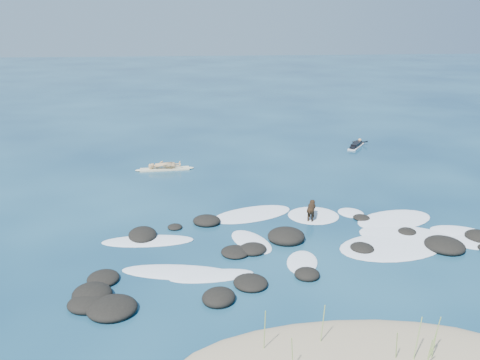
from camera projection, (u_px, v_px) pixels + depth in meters
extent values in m
plane|color=#0A2642|center=(292.00, 233.00, 20.27)|extent=(160.00, 160.00, 0.00)
cylinder|color=#89AA52|center=(429.00, 352.00, 12.45)|extent=(0.05, 0.15, 0.76)
cylinder|color=#89AA52|center=(292.00, 356.00, 12.09)|extent=(0.11, 0.10, 1.03)
cylinder|color=#89AA52|center=(434.00, 346.00, 12.50)|extent=(0.08, 0.06, 0.99)
cylinder|color=#89AA52|center=(396.00, 348.00, 12.43)|extent=(0.14, 0.20, 0.96)
cylinder|color=#89AA52|center=(417.00, 341.00, 12.48)|extent=(0.23, 0.22, 1.19)
cylinder|color=#89AA52|center=(429.00, 357.00, 12.26)|extent=(0.17, 0.15, 0.76)
cylinder|color=#89AA52|center=(323.00, 326.00, 13.15)|extent=(0.12, 0.10, 1.13)
cylinder|color=#89AA52|center=(265.00, 332.00, 12.85)|extent=(0.04, 0.12, 1.21)
cylinder|color=#89AA52|center=(435.00, 338.00, 12.60)|extent=(0.13, 0.17, 1.22)
ellipsoid|color=black|center=(219.00, 297.00, 15.57)|extent=(1.35, 1.40, 0.43)
ellipsoid|color=black|center=(175.00, 227.00, 20.72)|extent=(0.73, 0.74, 0.21)
ellipsoid|color=black|center=(253.00, 249.00, 18.74)|extent=(1.32, 1.29, 0.34)
ellipsoid|color=black|center=(480.00, 237.00, 19.70)|extent=(1.33, 1.40, 0.43)
ellipsoid|color=black|center=(89.00, 303.00, 15.27)|extent=(1.44, 1.32, 0.42)
ellipsoid|color=black|center=(207.00, 221.00, 21.20)|extent=(1.35, 1.29, 0.40)
ellipsoid|color=black|center=(407.00, 232.00, 20.25)|extent=(0.91, 0.95, 0.25)
ellipsoid|color=black|center=(445.00, 245.00, 18.97)|extent=(1.69, 1.80, 0.47)
ellipsoid|color=black|center=(361.00, 218.00, 21.66)|extent=(0.92, 0.93, 0.19)
ellipsoid|color=black|center=(103.00, 278.00, 16.72)|extent=(1.11, 1.23, 0.33)
ellipsoid|color=black|center=(307.00, 274.00, 16.96)|extent=(1.09, 1.09, 0.35)
ellipsoid|color=black|center=(362.00, 248.00, 18.86)|extent=(1.09, 1.14, 0.29)
ellipsoid|color=black|center=(112.00, 308.00, 15.01)|extent=(1.88, 1.86, 0.44)
ellipsoid|color=black|center=(251.00, 283.00, 16.46)|extent=(1.40, 1.44, 0.33)
ellipsoid|color=black|center=(286.00, 236.00, 19.66)|extent=(1.68, 1.69, 0.56)
ellipsoid|color=black|center=(143.00, 235.00, 19.88)|extent=(1.19, 1.46, 0.43)
ellipsoid|color=black|center=(92.00, 295.00, 15.69)|extent=(1.48, 1.59, 0.49)
ellipsoid|color=black|center=(235.00, 252.00, 18.56)|extent=(1.01, 1.05, 0.28)
ellipsoid|color=white|center=(302.00, 262.00, 17.94)|extent=(1.45, 2.03, 0.12)
ellipsoid|color=white|center=(179.00, 272.00, 17.26)|extent=(3.90, 1.74, 0.12)
ellipsoid|color=white|center=(148.00, 241.00, 19.58)|extent=(3.39, 1.11, 0.12)
ellipsoid|color=white|center=(457.00, 231.00, 20.44)|extent=(2.23, 1.65, 0.12)
ellipsoid|color=white|center=(313.00, 216.00, 21.99)|extent=(2.35, 2.26, 0.12)
ellipsoid|color=white|center=(251.00, 242.00, 19.52)|extent=(1.91, 2.57, 0.12)
ellipsoid|color=white|center=(212.00, 276.00, 17.02)|extent=(2.80, 1.08, 0.12)
ellipsoid|color=white|center=(252.00, 214.00, 22.13)|extent=(3.90, 2.80, 0.12)
ellipsoid|color=white|center=(410.00, 237.00, 19.92)|extent=(4.27, 3.39, 0.12)
ellipsoid|color=white|center=(394.00, 220.00, 21.56)|extent=(3.82, 2.93, 0.12)
ellipsoid|color=white|center=(473.00, 242.00, 19.53)|extent=(1.73, 1.63, 0.12)
ellipsoid|color=white|center=(351.00, 213.00, 22.28)|extent=(1.35, 1.46, 0.12)
ellipsoid|color=white|center=(392.00, 247.00, 19.13)|extent=(4.31, 3.05, 0.12)
ellipsoid|color=white|center=(310.00, 219.00, 21.60)|extent=(1.10, 0.90, 0.12)
cube|color=beige|center=(165.00, 169.00, 28.22)|extent=(2.60, 0.72, 0.09)
ellipsoid|color=beige|center=(189.00, 168.00, 28.42)|extent=(0.53, 0.33, 0.09)
ellipsoid|color=beige|center=(140.00, 170.00, 28.01)|extent=(0.53, 0.33, 0.09)
imported|color=tan|center=(164.00, 153.00, 27.95)|extent=(0.44, 0.64, 1.67)
cube|color=white|center=(356.00, 146.00, 32.83)|extent=(1.51, 1.96, 0.07)
ellipsoid|color=white|center=(361.00, 143.00, 33.69)|extent=(0.45, 0.51, 0.08)
cube|color=black|center=(356.00, 144.00, 32.79)|extent=(1.00, 1.25, 0.20)
sphere|color=tan|center=(360.00, 140.00, 33.36)|extent=(0.30, 0.30, 0.21)
cylinder|color=black|center=(356.00, 141.00, 33.63)|extent=(0.52, 0.18, 0.23)
cylinder|color=black|center=(364.00, 142.00, 33.40)|extent=(0.35, 0.47, 0.23)
cube|color=black|center=(353.00, 147.00, 32.22)|extent=(0.54, 0.60, 0.13)
cylinder|color=black|center=(311.00, 209.00, 21.35)|extent=(0.47, 0.66, 0.29)
sphere|color=black|center=(312.00, 206.00, 21.60)|extent=(0.39, 0.39, 0.31)
sphere|color=black|center=(310.00, 211.00, 21.10)|extent=(0.35, 0.35, 0.28)
sphere|color=black|center=(312.00, 202.00, 21.73)|extent=(0.28, 0.28, 0.22)
cone|color=black|center=(313.00, 202.00, 21.86)|extent=(0.15, 0.16, 0.11)
cone|color=black|center=(311.00, 200.00, 21.71)|extent=(0.12, 0.10, 0.11)
cone|color=black|center=(314.00, 201.00, 21.68)|extent=(0.12, 0.10, 0.11)
cylinder|color=black|center=(309.00, 214.00, 21.66)|extent=(0.09, 0.09, 0.39)
cylinder|color=black|center=(313.00, 214.00, 21.62)|extent=(0.09, 0.09, 0.39)
cylinder|color=black|center=(308.00, 218.00, 21.27)|extent=(0.09, 0.09, 0.39)
cylinder|color=black|center=(312.00, 218.00, 21.24)|extent=(0.09, 0.09, 0.39)
cylinder|color=black|center=(310.00, 211.00, 20.96)|extent=(0.14, 0.29, 0.17)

